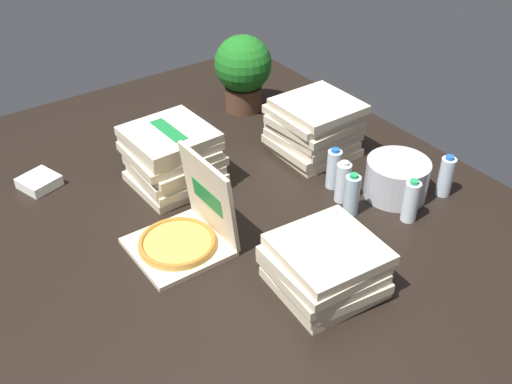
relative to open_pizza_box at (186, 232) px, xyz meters
name	(u,v)px	position (x,y,z in m)	size (l,w,h in m)	color
ground_plane	(238,229)	(0.03, 0.24, -0.08)	(3.20, 2.40, 0.02)	black
open_pizza_box	(186,232)	(0.00, 0.00, 0.00)	(0.36, 0.37, 0.38)	beige
pizza_stack_right_far	(325,267)	(0.51, 0.30, 0.03)	(0.40, 0.41, 0.20)	beige
pizza_stack_center_near	(314,128)	(-0.27, 0.89, 0.07)	(0.39, 0.39, 0.28)	beige
pizza_stack_right_mid	(173,157)	(-0.43, 0.18, 0.07)	(0.39, 0.39, 0.28)	beige
ice_bucket	(397,178)	(0.24, 0.95, 0.02)	(0.28, 0.28, 0.18)	#B7BABF
water_bottle_0	(446,176)	(0.37, 1.14, 0.03)	(0.07, 0.07, 0.20)	silver
water_bottle_1	(343,182)	(0.13, 0.73, 0.03)	(0.07, 0.07, 0.20)	white
water_bottle_2	(352,195)	(0.23, 0.69, 0.03)	(0.07, 0.07, 0.20)	silver
water_bottle_3	(411,201)	(0.41, 0.87, 0.03)	(0.07, 0.07, 0.20)	white
water_bottle_4	(333,169)	(0.02, 0.77, 0.03)	(0.07, 0.07, 0.20)	silver
potted_plant	(243,69)	(-0.86, 0.88, 0.17)	(0.32, 0.32, 0.43)	#513323
napkin_pile	(39,182)	(-0.77, -0.34, -0.05)	(0.16, 0.16, 0.05)	white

